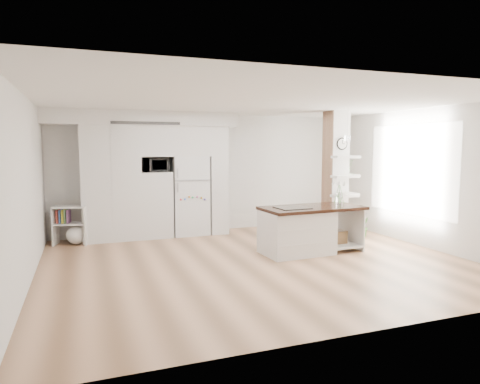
# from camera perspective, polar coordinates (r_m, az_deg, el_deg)

# --- Properties ---
(floor) EXTENTS (7.00, 6.00, 0.01)m
(floor) POSITION_cam_1_polar(r_m,az_deg,el_deg) (7.41, 2.27, -9.26)
(floor) COLOR tan
(floor) RESTS_ON ground
(room) EXTENTS (7.04, 6.04, 2.72)m
(room) POSITION_cam_1_polar(r_m,az_deg,el_deg) (7.15, 2.33, 5.23)
(room) COLOR white
(room) RESTS_ON ground
(cabinet_wall) EXTENTS (4.00, 0.71, 2.70)m
(cabinet_wall) POSITION_cam_1_polar(r_m,az_deg,el_deg) (9.38, -12.29, 3.15)
(cabinet_wall) COLOR silver
(cabinet_wall) RESTS_ON floor
(refrigerator) EXTENTS (0.78, 0.69, 1.75)m
(refrigerator) POSITION_cam_1_polar(r_m,az_deg,el_deg) (9.61, -6.75, -0.47)
(refrigerator) COLOR white
(refrigerator) RESTS_ON floor
(column) EXTENTS (0.69, 0.90, 2.70)m
(column) POSITION_cam_1_polar(r_m,az_deg,el_deg) (9.30, 13.26, 2.15)
(column) COLOR silver
(column) RESTS_ON floor
(window) EXTENTS (0.00, 2.40, 2.40)m
(window) POSITION_cam_1_polar(r_m,az_deg,el_deg) (9.30, 21.80, 2.80)
(window) COLOR white
(window) RESTS_ON room
(pendant_light) EXTENTS (0.12, 0.12, 0.10)m
(pendant_light) POSITION_cam_1_polar(r_m,az_deg,el_deg) (8.09, 13.20, 7.05)
(pendant_light) COLOR white
(pendant_light) RESTS_ON room
(kitchen_island) EXTENTS (1.94, 1.01, 1.42)m
(kitchen_island) POSITION_cam_1_polar(r_m,az_deg,el_deg) (7.98, 8.29, -4.90)
(kitchen_island) COLOR silver
(kitchen_island) RESTS_ON floor
(bookshelf) EXTENTS (0.74, 0.55, 0.78)m
(bookshelf) POSITION_cam_1_polar(r_m,az_deg,el_deg) (9.24, -21.38, -4.47)
(bookshelf) COLOR silver
(bookshelf) RESTS_ON floor
(floor_plant_a) EXTENTS (0.29, 0.27, 0.43)m
(floor_plant_a) POSITION_cam_1_polar(r_m,az_deg,el_deg) (9.78, 16.18, -4.47)
(floor_plant_a) COLOR #3E8334
(floor_plant_a) RESTS_ON floor
(floor_plant_b) EXTENTS (0.34, 0.34, 0.52)m
(floor_plant_b) POSITION_cam_1_polar(r_m,az_deg,el_deg) (10.70, 10.21, -3.17)
(floor_plant_b) COLOR #3E8334
(floor_plant_b) RESTS_ON floor
(microwave) EXTENTS (0.54, 0.37, 0.30)m
(microwave) POSITION_cam_1_polar(r_m,az_deg,el_deg) (9.35, -11.20, 3.56)
(microwave) COLOR #2D2D2D
(microwave) RESTS_ON cabinet_wall
(shelf_plant) EXTENTS (0.27, 0.23, 0.30)m
(shelf_plant) POSITION_cam_1_polar(r_m,az_deg,el_deg) (9.57, 13.99, 3.27)
(shelf_plant) COLOR #3E8334
(shelf_plant) RESTS_ON column
(decor_bowl) EXTENTS (0.22, 0.22, 0.05)m
(decor_bowl) POSITION_cam_1_polar(r_m,az_deg,el_deg) (9.09, 13.60, -0.16)
(decor_bowl) COLOR white
(decor_bowl) RESTS_ON column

